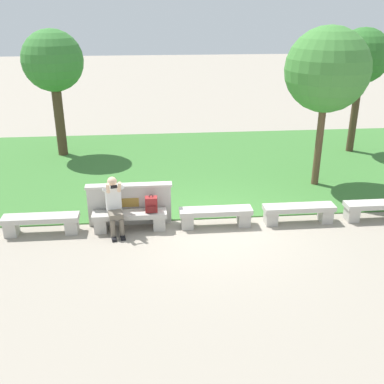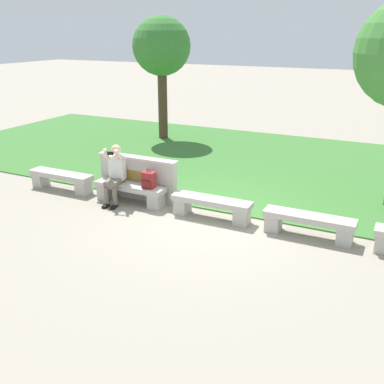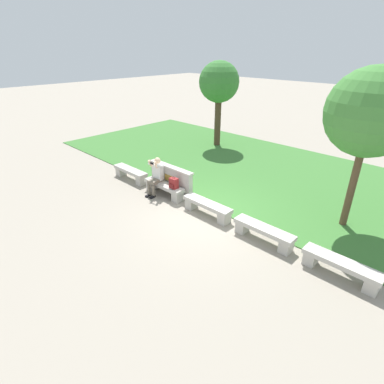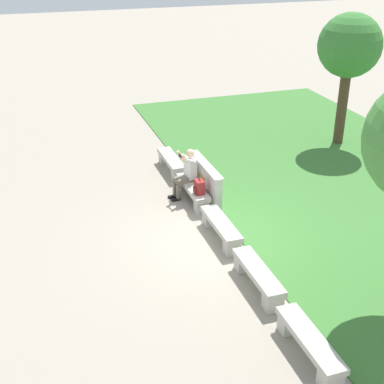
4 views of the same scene
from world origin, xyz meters
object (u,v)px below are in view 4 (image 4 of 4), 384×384
Objects in this scene: bench_far at (258,276)px; bench_end at (309,343)px; person_photographer at (186,171)px; tree_behind_wall at (350,47)px; bench_near at (193,191)px; bench_mid at (221,227)px; backpack at (199,187)px; bench_main at (171,162)px.

bench_end is (2.02, 0.00, 0.00)m from bench_far.
tree_behind_wall reaches higher than person_photographer.
bench_near and bench_mid have the same top height.
bench_far is at bearing 0.00° from bench_mid.
person_photographer reaches higher than bench_end.
backpack is at bearing 4.41° from person_photographer.
bench_near is at bearing 180.00° from bench_mid.
bench_mid is at bearing 180.00° from bench_end.
bench_far is 4.01× the size of backpack.
bench_main is 1.30× the size of person_photographer.
bench_mid is at bearing 180.00° from bench_far.
person_photographer is at bearing -2.57° from bench_main.
bench_near is 4.03m from bench_far.
bench_end is 5.55m from backpack.
backpack reaches higher than bench_main.
bench_main is 8.07m from bench_end.
bench_mid is 8.02m from tree_behind_wall.
bench_far is at bearing 1.00° from person_photographer.
bench_near is (2.02, 0.00, 0.00)m from bench_main.
tree_behind_wall is (-2.20, 6.04, 2.41)m from person_photographer.
bench_mid is 2.02m from bench_far.
bench_mid and bench_end have the same top height.
tree_behind_wall reaches higher than backpack.
person_photographer reaches higher than bench_near.
tree_behind_wall is (-2.53, 5.96, 2.86)m from bench_near.
bench_mid is (2.02, 0.00, 0.00)m from bench_near.
bench_far is 1.00× the size of bench_end.
bench_near is at bearing 0.00° from bench_main.
bench_mid is (4.03, 0.00, 0.00)m from bench_main.
bench_main is 2.55m from backpack.
tree_behind_wall is at bearing 145.20° from bench_end.
bench_end is at bearing 0.00° from bench_near.
bench_main is at bearing 180.00° from bench_near.
bench_main is 6.63m from tree_behind_wall.
backpack reaches higher than bench_end.
tree_behind_wall is (-8.58, 5.96, 2.86)m from bench_end.
bench_main is 6.05m from bench_far.
bench_far is (4.03, 0.00, 0.00)m from bench_near.
bench_main is 1.00× the size of bench_far.
bench_far is at bearing 0.00° from bench_near.
person_photographer is (-4.36, -0.08, 0.44)m from bench_far.
bench_near is 1.00× the size of bench_far.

